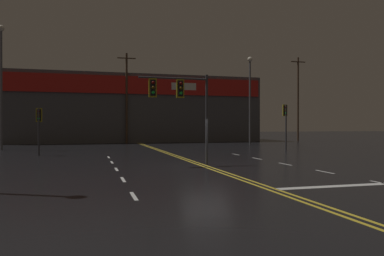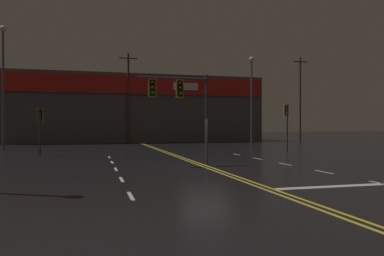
{
  "view_description": "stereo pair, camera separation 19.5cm",
  "coord_description": "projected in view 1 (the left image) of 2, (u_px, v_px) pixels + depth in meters",
  "views": [
    {
      "loc": [
        -5.95,
        -18.6,
        2.15
      ],
      "look_at": [
        0.0,
        2.77,
        2.0
      ],
      "focal_mm": 35.0,
      "sensor_mm": 36.0,
      "label": 1
    },
    {
      "loc": [
        -5.76,
        -18.66,
        2.15
      ],
      "look_at": [
        0.0,
        2.77,
        2.0
      ],
      "focal_mm": 35.0,
      "sensor_mm": 36.0,
      "label": 2
    }
  ],
  "objects": [
    {
      "name": "building_backdrop",
      "position": [
        134.0,
        110.0,
        50.62
      ],
      "size": [
        32.64,
        10.23,
        8.59
      ],
      "color": "#4C4C51",
      "rests_on": "ground"
    },
    {
      "name": "traffic_signal_corner_northeast",
      "position": [
        285.0,
        117.0,
        32.1
      ],
      "size": [
        0.42,
        0.36,
        3.96
      ],
      "color": "#38383D",
      "rests_on": "ground"
    },
    {
      "name": "traffic_signal_median",
      "position": [
        179.0,
        96.0,
        19.98
      ],
      "size": [
        3.79,
        0.36,
        4.92
      ],
      "color": "#38383D",
      "rests_on": "ground"
    },
    {
      "name": "traffic_signal_corner_northwest",
      "position": [
        39.0,
        121.0,
        26.66
      ],
      "size": [
        0.42,
        0.36,
        3.39
      ],
      "color": "#38383D",
      "rests_on": "ground"
    },
    {
      "name": "road_markings",
      "position": [
        230.0,
        169.0,
        18.49
      ],
      "size": [
        13.72,
        60.0,
        0.01
      ],
      "color": "gold",
      "rests_on": "ground"
    },
    {
      "name": "ground_plane",
      "position": [
        206.0,
        167.0,
        19.53
      ],
      "size": [
        200.0,
        200.0,
        0.0
      ],
      "primitive_type": "plane",
      "color": "black"
    },
    {
      "name": "streetlight_far_left",
      "position": [
        1.0,
        72.0,
        32.74
      ],
      "size": [
        0.56,
        0.56,
        10.95
      ],
      "color": "#59595E",
      "rests_on": "ground"
    },
    {
      "name": "utility_pole_row",
      "position": [
        150.0,
        98.0,
        46.03
      ],
      "size": [
        44.83,
        0.26,
        11.53
      ],
      "color": "#4C3828",
      "rests_on": "ground"
    },
    {
      "name": "streetlight_near_left",
      "position": [
        250.0,
        89.0,
        41.71
      ],
      "size": [
        0.56,
        0.56,
        9.82
      ],
      "color": "#59595E",
      "rests_on": "ground"
    }
  ]
}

